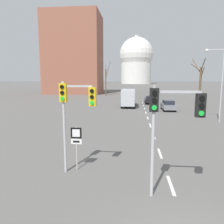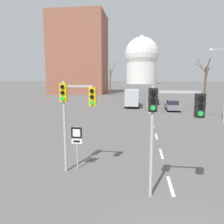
{
  "view_description": "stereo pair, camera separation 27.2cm",
  "coord_description": "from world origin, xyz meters",
  "views": [
    {
      "loc": [
        -1.82,
        -5.49,
        5.02
      ],
      "look_at": [
        -2.92,
        5.47,
        3.34
      ],
      "focal_mm": 35.0,
      "sensor_mm": 36.0,
      "label": 1
    },
    {
      "loc": [
        -1.55,
        -5.46,
        5.02
      ],
      "look_at": [
        -2.92,
        5.47,
        3.34
      ],
      "focal_mm": 35.0,
      "sensor_mm": 36.0,
      "label": 2
    }
  ],
  "objects": [
    {
      "name": "capitol_dome",
      "position": [
        0.0,
        218.52,
        22.82
      ],
      "size": [
        33.16,
        33.16,
        46.84
      ],
      "color": "silver",
      "rests_on": "ground_plane"
    },
    {
      "name": "lane_stripe_0",
      "position": [
        0.0,
        4.49,
        0.0
      ],
      "size": [
        0.16,
        2.0,
        0.01
      ],
      "primitive_type": "cube",
      "color": "silver",
      "rests_on": "ground_plane"
    },
    {
      "name": "lane_stripe_3",
      "position": [
        0.0,
        17.99,
        0.0
      ],
      "size": [
        0.16,
        2.0,
        0.01
      ],
      "primitive_type": "cube",
      "color": "silver",
      "rests_on": "ground_plane"
    },
    {
      "name": "lane_stripe_1",
      "position": [
        0.0,
        8.99,
        0.0
      ],
      "size": [
        0.16,
        2.0,
        0.01
      ],
      "primitive_type": "cube",
      "color": "silver",
      "rests_on": "ground_plane"
    },
    {
      "name": "lane_stripe_2",
      "position": [
        0.0,
        13.49,
        0.0
      ],
      "size": [
        0.16,
        2.0,
        0.01
      ],
      "primitive_type": "cube",
      "color": "silver",
      "rests_on": "ground_plane"
    },
    {
      "name": "sedan_near_right",
      "position": [
        1.33,
        39.0,
        0.84
      ],
      "size": [
        1.88,
        4.48,
        1.63
      ],
      "color": "black",
      "rests_on": "ground_plane"
    },
    {
      "name": "street_lamp_right",
      "position": [
        7.69,
        20.47,
        5.1
      ],
      "size": [
        2.13,
        0.36,
        8.31
      ],
      "color": "#B2B2B7",
      "rests_on": "ground_plane"
    },
    {
      "name": "sedan_mid_centre",
      "position": [
        -3.88,
        52.07,
        0.85
      ],
      "size": [
        1.68,
        4.3,
        1.7
      ],
      "color": "navy",
      "rests_on": "ground_plane"
    },
    {
      "name": "lane_stripe_8",
      "position": [
        0.0,
        40.49,
        0.0
      ],
      "size": [
        0.16,
        2.0,
        0.01
      ],
      "primitive_type": "cube",
      "color": "silver",
      "rests_on": "ground_plane"
    },
    {
      "name": "traffic_signal_centre_tall",
      "position": [
        -0.35,
        3.45,
        3.6
      ],
      "size": [
        2.19,
        0.34,
        4.75
      ],
      "color": "#B2B2B7",
      "rests_on": "ground_plane"
    },
    {
      "name": "delivery_truck",
      "position": [
        -2.82,
        33.77,
        1.7
      ],
      "size": [
        2.44,
        7.2,
        3.14
      ],
      "color": "#333842",
      "rests_on": "ground_plane"
    },
    {
      "name": "bare_tree_left_near",
      "position": [
        -10.23,
        59.85,
        4.49
      ],
      "size": [
        2.11,
        3.94,
        9.93
      ],
      "color": "brown",
      "rests_on": "ground_plane"
    },
    {
      "name": "lane_stripe_6",
      "position": [
        0.0,
        31.49,
        0.0
      ],
      "size": [
        0.16,
        2.0,
        0.01
      ],
      "primitive_type": "cube",
      "color": "silver",
      "rests_on": "ground_plane"
    },
    {
      "name": "lane_stripe_7",
      "position": [
        0.0,
        35.99,
        0.0
      ],
      "size": [
        0.16,
        2.0,
        0.01
      ],
      "primitive_type": "cube",
      "color": "silver",
      "rests_on": "ground_plane"
    },
    {
      "name": "bare_tree_right_near",
      "position": [
        10.24,
        36.33,
        4.13
      ],
      "size": [
        1.87,
        4.67,
        8.81
      ],
      "color": "brown",
      "rests_on": "ground_plane"
    },
    {
      "name": "sedan_near_left",
      "position": [
        3.66,
        29.79,
        0.82
      ],
      "size": [
        1.97,
        4.52,
        1.63
      ],
      "color": "slate",
      "rests_on": "ground_plane"
    },
    {
      "name": "apartment_block_left",
      "position": [
        -22.11,
        68.26,
        13.08
      ],
      "size": [
        18.0,
        14.0,
        26.16
      ],
      "primitive_type": "cube",
      "color": "#935642",
      "rests_on": "ground_plane"
    },
    {
      "name": "lane_stripe_4",
      "position": [
        0.0,
        22.49,
        0.0
      ],
      "size": [
        0.16,
        2.0,
        0.01
      ],
      "primitive_type": "cube",
      "color": "silver",
      "rests_on": "ground_plane"
    },
    {
      "name": "lane_stripe_5",
      "position": [
        0.0,
        26.99,
        0.0
      ],
      "size": [
        0.16,
        2.0,
        0.01
      ],
      "primitive_type": "cube",
      "color": "silver",
      "rests_on": "ground_plane"
    },
    {
      "name": "traffic_signal_near_left",
      "position": [
        -4.92,
        5.48,
        3.7
      ],
      "size": [
        1.9,
        0.34,
        4.89
      ],
      "color": "#B2B2B7",
      "rests_on": "ground_plane"
    },
    {
      "name": "route_sign_post",
      "position": [
        -4.92,
        5.82,
        1.66
      ],
      "size": [
        0.6,
        0.08,
        2.45
      ],
      "color": "#B2B2B7",
      "rests_on": "ground_plane"
    }
  ]
}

